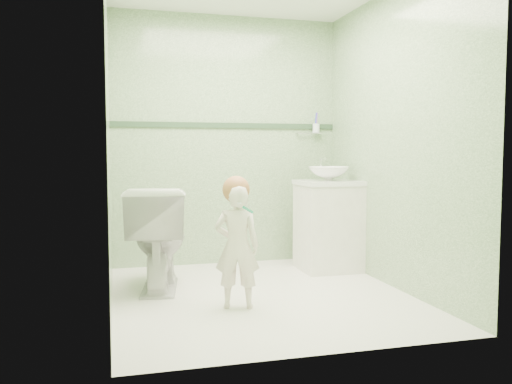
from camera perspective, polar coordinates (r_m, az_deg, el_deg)
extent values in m
plane|color=white|center=(4.15, 0.55, -10.96)|extent=(2.50, 2.50, 0.00)
cube|color=gray|center=(5.22, -3.14, 5.48)|extent=(2.20, 0.04, 2.40)
cube|color=gray|center=(2.82, 7.42, 6.48)|extent=(2.20, 0.04, 2.40)
cube|color=gray|center=(3.86, -15.48, 5.76)|extent=(0.04, 2.50, 2.40)
cube|color=gray|center=(4.43, 14.48, 5.57)|extent=(0.04, 2.50, 2.40)
cube|color=#2D472F|center=(5.21, -3.12, 7.13)|extent=(2.20, 0.02, 0.05)
cube|color=silver|center=(4.99, 7.73, -3.72)|extent=(0.52, 0.50, 0.80)
cube|color=white|center=(4.95, 7.78, 0.99)|extent=(0.54, 0.52, 0.04)
imported|color=white|center=(4.94, 7.79, 1.96)|extent=(0.37, 0.37, 0.13)
cylinder|color=silver|center=(5.13, 6.93, 2.68)|extent=(0.03, 0.03, 0.18)
cylinder|color=silver|center=(5.08, 7.15, 3.56)|extent=(0.02, 0.12, 0.02)
cylinder|color=silver|center=(5.41, 5.77, 6.27)|extent=(0.26, 0.02, 0.02)
cylinder|color=silver|center=(5.41, 6.45, 6.79)|extent=(0.07, 0.07, 0.09)
cylinder|color=purple|center=(5.41, 6.51, 7.53)|extent=(0.01, 0.01, 0.17)
cylinder|color=#2D38E1|center=(5.41, 6.39, 7.53)|extent=(0.01, 0.01, 0.17)
imported|color=white|center=(4.33, -10.43, -4.83)|extent=(0.58, 0.87, 0.82)
imported|color=silver|center=(3.74, -2.04, -5.85)|extent=(0.36, 0.28, 0.87)
sphere|color=#AA693C|center=(3.71, -2.14, 0.26)|extent=(0.19, 0.19, 0.19)
cylinder|color=#118B60|center=(3.57, -0.86, -1.91)|extent=(0.10, 0.12, 0.06)
cube|color=white|center=(3.62, -1.79, -1.20)|extent=(0.03, 0.03, 0.02)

